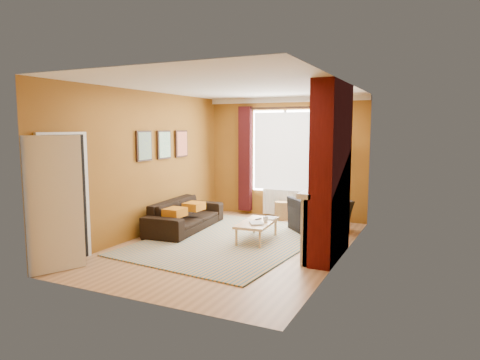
# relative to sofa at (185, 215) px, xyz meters

# --- Properties ---
(ground) EXTENTS (5.50, 5.50, 0.00)m
(ground) POSITION_rel_sofa_xyz_m (1.42, -0.62, -0.31)
(ground) COLOR #966B44
(ground) RESTS_ON ground
(room_walls) EXTENTS (3.82, 5.54, 2.83)m
(room_walls) POSITION_rel_sofa_xyz_m (2.06, -0.34, 1.08)
(room_walls) COLOR brown
(room_walls) RESTS_ON ground
(striped_rug) EXTENTS (3.12, 4.08, 0.02)m
(striped_rug) POSITION_rel_sofa_xyz_m (1.24, -0.41, -0.30)
(striped_rug) COLOR #33698D
(striped_rug) RESTS_ON ground
(sofa) EXTENTS (1.01, 2.18, 0.62)m
(sofa) POSITION_rel_sofa_xyz_m (0.00, 0.00, 0.00)
(sofa) COLOR black
(sofa) RESTS_ON ground
(armchair) EXTENTS (1.40, 1.39, 0.69)m
(armchair) POSITION_rel_sofa_xyz_m (2.55, 1.00, 0.03)
(armchair) COLOR black
(armchair) RESTS_ON ground
(coffee_table) EXTENTS (0.64, 1.14, 0.37)m
(coffee_table) POSITION_rel_sofa_xyz_m (1.68, -0.19, 0.02)
(coffee_table) COLOR #D6B07B
(coffee_table) RESTS_ON ground
(wicker_stool) EXTENTS (0.38, 0.38, 0.42)m
(wicker_stool) POSITION_rel_sofa_xyz_m (1.47, 1.78, -0.10)
(wicker_stool) COLOR olive
(wicker_stool) RESTS_ON ground
(floor_lamp) EXTENTS (0.31, 0.31, 1.77)m
(floor_lamp) POSITION_rel_sofa_xyz_m (2.86, 1.78, 1.09)
(floor_lamp) COLOR black
(floor_lamp) RESTS_ON ground
(book_a) EXTENTS (0.36, 0.38, 0.03)m
(book_a) POSITION_rel_sofa_xyz_m (1.65, -0.43, 0.07)
(book_a) COLOR #999999
(book_a) RESTS_ON coffee_table
(book_b) EXTENTS (0.25, 0.32, 0.02)m
(book_b) POSITION_rel_sofa_xyz_m (1.70, 0.15, 0.07)
(book_b) COLOR #999999
(book_b) RESTS_ON coffee_table
(mug) EXTENTS (0.13, 0.13, 0.10)m
(mug) POSITION_rel_sofa_xyz_m (1.85, -0.16, 0.11)
(mug) COLOR #999999
(mug) RESTS_ON coffee_table
(tv_remote) EXTENTS (0.08, 0.16, 0.02)m
(tv_remote) POSITION_rel_sofa_xyz_m (1.63, -0.00, 0.07)
(tv_remote) COLOR #252528
(tv_remote) RESTS_ON coffee_table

